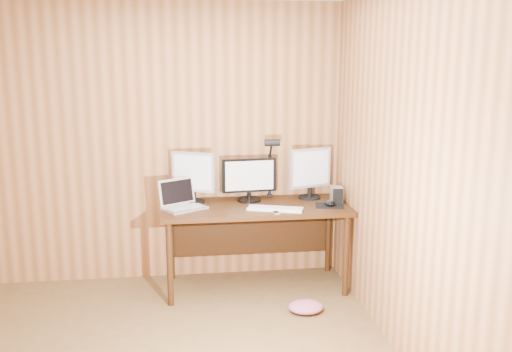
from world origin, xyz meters
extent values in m
plane|color=#A2663B|center=(0.00, 2.00, 1.25)|extent=(4.00, 0.00, 4.00)
plane|color=#A2663B|center=(1.75, 0.00, 1.25)|extent=(0.00, 4.00, 4.00)
cube|color=#331B0A|center=(0.93, 1.63, 0.73)|extent=(1.60, 0.70, 0.04)
cube|color=#331B0A|center=(0.93, 1.95, 0.45)|extent=(1.48, 0.02, 0.51)
cylinder|color=#331B0A|center=(0.19, 1.34, 0.35)|extent=(0.05, 0.05, 0.71)
cylinder|color=#331B0A|center=(0.19, 1.92, 0.35)|extent=(0.05, 0.05, 0.71)
cylinder|color=#331B0A|center=(1.67, 1.34, 0.35)|extent=(0.05, 0.05, 0.71)
cylinder|color=#331B0A|center=(1.67, 1.92, 0.35)|extent=(0.05, 0.05, 0.71)
cylinder|color=black|center=(0.90, 1.79, 0.76)|extent=(0.21, 0.21, 0.02)
cylinder|color=black|center=(0.90, 1.79, 0.80)|extent=(0.03, 0.03, 0.06)
cube|color=black|center=(0.90, 1.79, 0.98)|extent=(0.49, 0.07, 0.30)
cube|color=silver|center=(0.90, 1.78, 0.98)|extent=(0.43, 0.04, 0.26)
cylinder|color=black|center=(0.40, 1.79, 0.76)|extent=(0.19, 0.19, 0.02)
cylinder|color=black|center=(0.40, 1.79, 0.81)|extent=(0.04, 0.04, 0.08)
cube|color=silver|center=(0.40, 1.79, 1.03)|extent=(0.37, 0.21, 0.35)
cube|color=silver|center=(0.39, 1.77, 1.03)|extent=(0.32, 0.16, 0.30)
cylinder|color=black|center=(1.45, 1.81, 0.76)|extent=(0.19, 0.19, 0.02)
cylinder|color=black|center=(1.45, 1.81, 0.81)|extent=(0.04, 0.04, 0.09)
cube|color=silver|center=(1.45, 1.81, 1.03)|extent=(0.40, 0.17, 0.36)
cube|color=silver|center=(1.46, 1.79, 1.03)|extent=(0.34, 0.12, 0.31)
cube|color=silver|center=(0.32, 1.58, 0.76)|extent=(0.41, 0.38, 0.02)
cube|color=silver|center=(0.26, 1.68, 0.88)|extent=(0.32, 0.22, 0.23)
cube|color=black|center=(0.26, 1.68, 0.88)|extent=(0.27, 0.19, 0.19)
cube|color=#B2B2B7|center=(0.32, 1.58, 0.77)|extent=(0.32, 0.27, 0.00)
cube|color=white|center=(1.08, 1.46, 0.76)|extent=(0.48, 0.28, 0.02)
cube|color=white|center=(1.08, 1.46, 0.77)|extent=(0.44, 0.25, 0.00)
cube|color=black|center=(1.56, 1.52, 0.75)|extent=(0.28, 0.25, 0.00)
ellipsoid|color=black|center=(1.56, 1.52, 0.77)|extent=(0.10, 0.13, 0.04)
cube|color=silver|center=(1.64, 1.60, 0.83)|extent=(0.11, 0.14, 0.15)
cube|color=black|center=(1.64, 1.53, 0.83)|extent=(0.09, 0.01, 0.15)
cube|color=silver|center=(1.07, 1.35, 0.76)|extent=(0.06, 0.10, 0.01)
cube|color=black|center=(1.07, 1.35, 0.76)|extent=(0.04, 0.06, 0.00)
cylinder|color=black|center=(1.67, 1.74, 0.81)|extent=(0.05, 0.05, 0.12)
cube|color=black|center=(1.10, 1.94, 0.74)|extent=(0.04, 0.05, 0.05)
cylinder|color=black|center=(1.10, 1.94, 0.94)|extent=(0.03, 0.03, 0.38)
sphere|color=black|center=(1.10, 1.94, 1.13)|extent=(0.04, 0.04, 0.04)
cylinder|color=black|center=(1.10, 1.88, 1.20)|extent=(0.02, 0.13, 0.16)
cylinder|color=black|center=(1.10, 1.80, 1.27)|extent=(0.13, 0.06, 0.06)
camera|label=1|loc=(0.34, -2.88, 1.94)|focal=38.00mm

